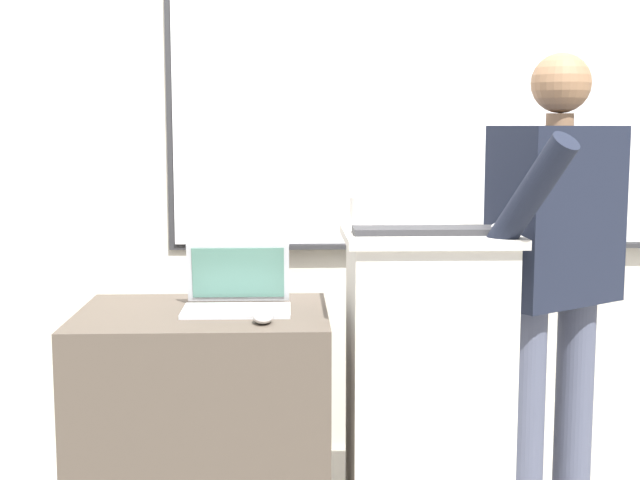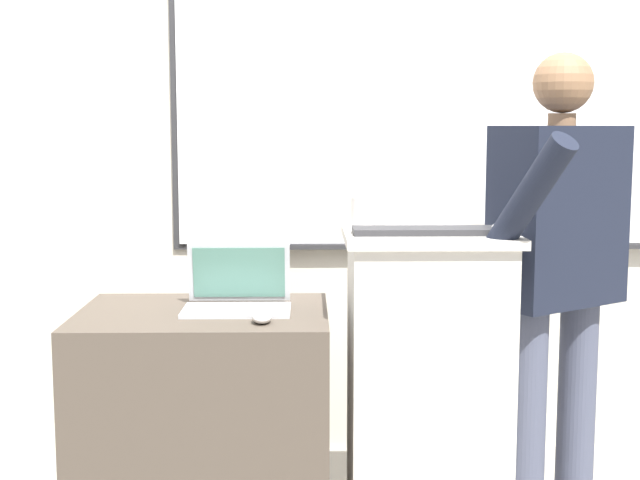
# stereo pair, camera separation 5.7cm
# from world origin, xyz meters

# --- Properties ---
(back_wall) EXTENTS (6.40, 0.17, 2.75)m
(back_wall) POSITION_xyz_m (0.02, 1.24, 1.38)
(back_wall) COLOR beige
(back_wall) RESTS_ON ground_plane
(lectern_podium) EXTENTS (0.54, 0.47, 1.04)m
(lectern_podium) POSITION_xyz_m (0.34, 0.33, 0.52)
(lectern_podium) COLOR beige
(lectern_podium) RESTS_ON ground_plane
(side_desk) EXTENTS (0.80, 0.60, 0.78)m
(side_desk) POSITION_xyz_m (-0.39, 0.36, 0.39)
(side_desk) COLOR #4C4238
(side_desk) RESTS_ON ground_plane
(person_presenter) EXTENTS (0.61, 0.72, 1.60)m
(person_presenter) POSITION_xyz_m (0.78, 0.42, 0.93)
(person_presenter) COLOR #474C60
(person_presenter) RESTS_ON ground_plane
(laptop) EXTENTS (0.34, 0.25, 0.21)m
(laptop) POSITION_xyz_m (-0.28, 0.40, 0.84)
(laptop) COLOR #B7BABF
(laptop) RESTS_ON side_desk
(wireless_keyboard) EXTENTS (0.46, 0.14, 0.02)m
(wireless_keyboard) POSITION_xyz_m (0.32, 0.28, 1.05)
(wireless_keyboard) COLOR #2D2D30
(wireless_keyboard) RESTS_ON lectern_podium
(computer_mouse_by_laptop) EXTENTS (0.06, 0.10, 0.03)m
(computer_mouse_by_laptop) POSITION_xyz_m (-0.19, 0.18, 0.79)
(computer_mouse_by_laptop) COLOR silver
(computer_mouse_by_laptop) RESTS_ON side_desk
(computer_mouse_by_keyboard) EXTENTS (0.06, 0.10, 0.03)m
(computer_mouse_by_keyboard) POSITION_xyz_m (0.56, 0.28, 1.05)
(computer_mouse_by_keyboard) COLOR #BCBCC1
(computer_mouse_by_keyboard) RESTS_ON lectern_podium
(coffee_mug) EXTENTS (0.13, 0.08, 0.10)m
(coffee_mug) POSITION_xyz_m (0.14, 0.50, 1.08)
(coffee_mug) COLOR silver
(coffee_mug) RESTS_ON lectern_podium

